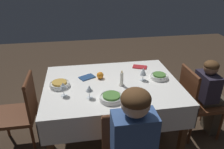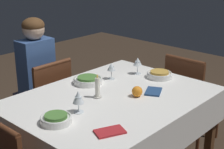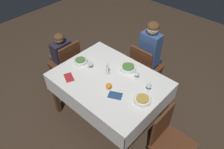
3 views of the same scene
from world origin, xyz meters
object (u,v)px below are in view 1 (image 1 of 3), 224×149
bowl_west (159,76)px  chair_west (196,99)px  person_child_dark (210,95)px  wine_glass_east (63,86)px  chair_east (21,110)px  napkin_red_folded (140,67)px  wine_glass_west (143,72)px  candle_centerpiece (122,80)px  napkin_spare_side (87,77)px  bowl_east (60,84)px  bowl_north (111,97)px  orange_fruit (100,75)px  wine_glass_north (89,89)px  dining_table (112,90)px

bowl_west → chair_west: bearing=171.4°
person_child_dark → wine_glass_east: (1.66, 0.13, 0.34)m
chair_east → wine_glass_east: wine_glass_east is taller
chair_east → person_child_dark: bearing=87.2°
napkin_red_folded → wine_glass_west: bearing=79.6°
candle_centerpiece → napkin_spare_side: 0.42m
wine_glass_east → candle_centerpiece: 0.60m
chair_west → napkin_red_folded: (0.59, -0.39, 0.29)m
person_child_dark → napkin_red_folded: size_ratio=4.97×
wine_glass_west → candle_centerpiece: 0.27m
bowl_east → candle_centerpiece: 0.65m
bowl_north → napkin_spare_side: 0.53m
bowl_west → wine_glass_east: wine_glass_east is taller
chair_west → napkin_spare_side: (1.25, -0.22, 0.29)m
wine_glass_east → orange_fruit: 0.50m
wine_glass_north → napkin_red_folded: 0.89m
bowl_west → bowl_east: same height
person_child_dark → napkin_spare_side: 1.46m
dining_table → bowl_north: (0.06, 0.32, 0.12)m
dining_table → bowl_east: (0.55, -0.02, 0.12)m
chair_west → wine_glass_east: wine_glass_east is taller
orange_fruit → wine_glass_east: bearing=38.2°
wine_glass_north → orange_fruit: bearing=-110.6°
candle_centerpiece → bowl_west: bearing=-168.8°
dining_table → chair_west: bearing=177.4°
bowl_west → wine_glass_west: wine_glass_west is taller
chair_west → bowl_east: 1.58m
candle_centerpiece → bowl_north: bearing=59.6°
chair_west → wine_glass_north: wine_glass_north is taller
chair_west → bowl_north: 1.13m
wine_glass_north → orange_fruit: size_ratio=1.76×
person_child_dark → wine_glass_west: person_child_dark is taller
orange_fruit → napkin_red_folded: (-0.52, -0.21, -0.03)m
candle_centerpiece → napkin_red_folded: bearing=-127.4°
wine_glass_north → person_child_dark: bearing=-171.8°
candle_centerpiece → chair_east: bearing=-6.5°
dining_table → candle_centerpiece: bearing=145.6°
dining_table → bowl_north: size_ratio=6.33×
wine_glass_north → candle_centerpiece: size_ratio=0.78×
chair_east → napkin_red_folded: 1.46m
chair_west → wine_glass_east: 1.55m
chair_west → candle_centerpiece: size_ratio=5.05×
dining_table → wine_glass_west: size_ratio=9.61×
wine_glass_west → bowl_east: bearing=-0.2°
bowl_east → napkin_spare_side: bowl_east is taller
chair_east → bowl_west: bearing=88.6°
bowl_west → wine_glass_east: size_ratio=1.33×
bowl_west → napkin_spare_side: 0.81m
person_child_dark → orange_fruit: 1.32m
wine_glass_east → orange_fruit: size_ratio=1.87×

